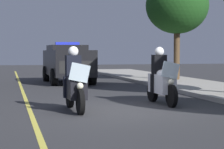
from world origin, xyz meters
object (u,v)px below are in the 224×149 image
(police_motorcycle_lead_left, at_px, (75,85))
(police_suv, at_px, (68,62))
(police_motorcycle_lead_right, at_px, (161,81))
(tree_far_back, at_px, (177,6))

(police_motorcycle_lead_left, bearing_deg, police_suv, 173.32)
(police_motorcycle_lead_left, distance_m, police_motorcycle_lead_right, 2.87)
(police_motorcycle_lead_left, relative_size, police_motorcycle_lead_right, 1.00)
(police_motorcycle_lead_left, distance_m, police_suv, 10.28)
(police_motorcycle_lead_right, bearing_deg, police_suv, -170.61)
(tree_far_back, bearing_deg, police_suv, -91.37)
(tree_far_back, bearing_deg, police_motorcycle_lead_left, -34.72)
(police_motorcycle_lead_left, xyz_separation_m, police_motorcycle_lead_right, (-0.83, 2.74, 0.00))
(police_motorcycle_lead_left, xyz_separation_m, police_suv, (-10.20, 1.20, 0.37))
(police_motorcycle_lead_left, xyz_separation_m, tree_far_back, (-10.06, 6.97, 3.28))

